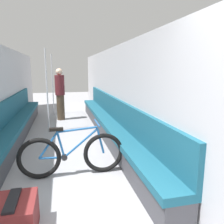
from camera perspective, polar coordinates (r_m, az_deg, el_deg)
wall_right at (r=5.09m, az=2.13°, el=4.99°), size 0.10×11.09×2.16m
bench_seat_row_left at (r=5.32m, az=-24.51°, el=-4.19°), size 0.41×6.75×0.95m
bench_seat_row_right at (r=5.32m, az=-0.73°, el=-3.14°), size 0.41×6.75×0.95m
bicycle at (r=3.46m, az=-10.34°, el=-10.88°), size 1.62×0.46×0.83m
grab_pole_near at (r=8.15m, az=-15.25°, el=6.63°), size 0.08×0.08×2.14m
grab_pole_far at (r=5.86m, az=-16.59°, el=4.97°), size 0.08×0.08×2.14m
passenger_standing at (r=7.22m, az=-13.41°, el=4.67°), size 0.30×0.30×1.65m
luggage_bag at (r=2.57m, az=-24.21°, el=-24.00°), size 0.42×0.48×0.40m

